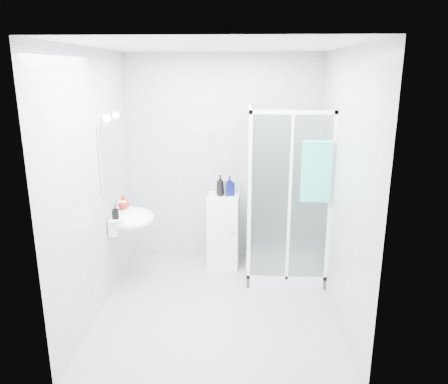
{
  "coord_description": "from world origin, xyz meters",
  "views": [
    {
      "loc": [
        0.25,
        -4.08,
        2.4
      ],
      "look_at": [
        0.05,
        0.35,
        1.15
      ],
      "focal_mm": 35.0,
      "sensor_mm": 36.0,
      "label": 1
    }
  ],
  "objects_px": {
    "hand_towel": "(316,170)",
    "shampoo_bottle_b": "(230,186)",
    "wall_basin": "(131,219)",
    "soap_dispenser_orange": "(123,202)",
    "soap_dispenser_black": "(115,212)",
    "shower_enclosure": "(278,240)",
    "storage_cabinet": "(223,231)",
    "shampoo_bottle_a": "(220,185)"
  },
  "relations": [
    {
      "from": "shampoo_bottle_a",
      "to": "soap_dispenser_black",
      "type": "height_order",
      "value": "shampoo_bottle_a"
    },
    {
      "from": "shampoo_bottle_a",
      "to": "soap_dispenser_orange",
      "type": "xyz_separation_m",
      "value": [
        -1.08,
        -0.41,
        -0.1
      ]
    },
    {
      "from": "shower_enclosure",
      "to": "soap_dispenser_black",
      "type": "distance_m",
      "value": 1.9
    },
    {
      "from": "storage_cabinet",
      "to": "shampoo_bottle_a",
      "type": "relative_size",
      "value": 3.58
    },
    {
      "from": "storage_cabinet",
      "to": "soap_dispenser_black",
      "type": "xyz_separation_m",
      "value": [
        -1.12,
        -0.74,
        0.48
      ]
    },
    {
      "from": "soap_dispenser_orange",
      "to": "soap_dispenser_black",
      "type": "xyz_separation_m",
      "value": [
        0.0,
        -0.33,
        -0.01
      ]
    },
    {
      "from": "soap_dispenser_black",
      "to": "shampoo_bottle_a",
      "type": "bearing_deg",
      "value": 34.64
    },
    {
      "from": "storage_cabinet",
      "to": "soap_dispenser_black",
      "type": "bearing_deg",
      "value": -143.8
    },
    {
      "from": "wall_basin",
      "to": "hand_towel",
      "type": "relative_size",
      "value": 0.86
    },
    {
      "from": "hand_towel",
      "to": "shampoo_bottle_a",
      "type": "height_order",
      "value": "hand_towel"
    },
    {
      "from": "shower_enclosure",
      "to": "hand_towel",
      "type": "relative_size",
      "value": 3.06
    },
    {
      "from": "storage_cabinet",
      "to": "soap_dispenser_orange",
      "type": "bearing_deg",
      "value": -157.44
    },
    {
      "from": "shower_enclosure",
      "to": "shampoo_bottle_b",
      "type": "height_order",
      "value": "shower_enclosure"
    },
    {
      "from": "shampoo_bottle_b",
      "to": "soap_dispenser_orange",
      "type": "distance_m",
      "value": 1.27
    },
    {
      "from": "storage_cabinet",
      "to": "soap_dispenser_orange",
      "type": "height_order",
      "value": "soap_dispenser_orange"
    },
    {
      "from": "shampoo_bottle_a",
      "to": "shampoo_bottle_b",
      "type": "xyz_separation_m",
      "value": [
        0.11,
        0.02,
        -0.01
      ]
    },
    {
      "from": "soap_dispenser_orange",
      "to": "soap_dispenser_black",
      "type": "relative_size",
      "value": 1.11
    },
    {
      "from": "storage_cabinet",
      "to": "shampoo_bottle_b",
      "type": "height_order",
      "value": "shampoo_bottle_b"
    },
    {
      "from": "storage_cabinet",
      "to": "soap_dispenser_orange",
      "type": "xyz_separation_m",
      "value": [
        -1.12,
        -0.4,
        0.49
      ]
    },
    {
      "from": "soap_dispenser_orange",
      "to": "hand_towel",
      "type": "bearing_deg",
      "value": -6.49
    },
    {
      "from": "shower_enclosure",
      "to": "hand_towel",
      "type": "xyz_separation_m",
      "value": [
        0.34,
        -0.4,
        0.94
      ]
    },
    {
      "from": "hand_towel",
      "to": "soap_dispenser_black",
      "type": "relative_size",
      "value": 4.36
    },
    {
      "from": "wall_basin",
      "to": "soap_dispenser_black",
      "type": "distance_m",
      "value": 0.26
    },
    {
      "from": "storage_cabinet",
      "to": "soap_dispenser_orange",
      "type": "distance_m",
      "value": 1.29
    },
    {
      "from": "hand_towel",
      "to": "soap_dispenser_black",
      "type": "height_order",
      "value": "hand_towel"
    },
    {
      "from": "shower_enclosure",
      "to": "wall_basin",
      "type": "bearing_deg",
      "value": -169.19
    },
    {
      "from": "wall_basin",
      "to": "shampoo_bottle_b",
      "type": "distance_m",
      "value": 1.25
    },
    {
      "from": "storage_cabinet",
      "to": "shampoo_bottle_b",
      "type": "bearing_deg",
      "value": 22.54
    },
    {
      "from": "wall_basin",
      "to": "shampoo_bottle_b",
      "type": "xyz_separation_m",
      "value": [
        1.07,
        0.59,
        0.24
      ]
    },
    {
      "from": "wall_basin",
      "to": "storage_cabinet",
      "type": "xyz_separation_m",
      "value": [
        1.0,
        0.56,
        -0.34
      ]
    },
    {
      "from": "hand_towel",
      "to": "shampoo_bottle_a",
      "type": "bearing_deg",
      "value": 147.76
    },
    {
      "from": "shower_enclosure",
      "to": "wall_basin",
      "type": "xyz_separation_m",
      "value": [
        -1.66,
        -0.32,
        0.35
      ]
    },
    {
      "from": "storage_cabinet",
      "to": "wall_basin",
      "type": "bearing_deg",
      "value": -148.06
    },
    {
      "from": "shampoo_bottle_b",
      "to": "soap_dispenser_orange",
      "type": "xyz_separation_m",
      "value": [
        -1.19,
        -0.43,
        -0.09
      ]
    },
    {
      "from": "soap_dispenser_orange",
      "to": "wall_basin",
      "type": "bearing_deg",
      "value": -52.3
    },
    {
      "from": "shower_enclosure",
      "to": "shampoo_bottle_a",
      "type": "xyz_separation_m",
      "value": [
        -0.69,
        0.25,
        0.6
      ]
    },
    {
      "from": "hand_towel",
      "to": "shampoo_bottle_b",
      "type": "xyz_separation_m",
      "value": [
        -0.92,
        0.67,
        -0.35
      ]
    },
    {
      "from": "wall_basin",
      "to": "storage_cabinet",
      "type": "height_order",
      "value": "wall_basin"
    },
    {
      "from": "shampoo_bottle_a",
      "to": "storage_cabinet",
      "type": "bearing_deg",
      "value": -7.7
    },
    {
      "from": "shampoo_bottle_b",
      "to": "soap_dispenser_orange",
      "type": "bearing_deg",
      "value": -160.11
    },
    {
      "from": "hand_towel",
      "to": "storage_cabinet",
      "type": "bearing_deg",
      "value": 146.99
    },
    {
      "from": "wall_basin",
      "to": "soap_dispenser_orange",
      "type": "bearing_deg",
      "value": 127.7
    }
  ]
}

